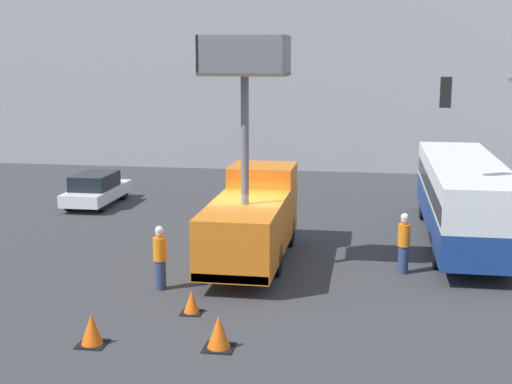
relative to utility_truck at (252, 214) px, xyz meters
name	(u,v)px	position (x,y,z in m)	size (l,w,h in m)	color
ground_plane	(248,265)	(-0.08, -0.30, -1.59)	(120.00, 120.00, 0.00)	#38383A
building_backdrop_far	(313,57)	(-0.08, 23.55, 4.88)	(44.00, 10.00, 12.94)	#9E9EA3
utility_truck	(252,214)	(0.00, 0.00, 0.00)	(2.53, 6.99, 7.17)	orange
city_bus	(463,194)	(6.99, 3.77, 0.16)	(2.51, 11.17, 2.92)	navy
road_worker_near_truck	(160,258)	(-2.14, -3.09, -0.65)	(0.38, 0.38, 1.87)	navy
road_worker_directing	(404,243)	(4.78, -0.42, -0.64)	(0.38, 0.38, 1.89)	navy
traffic_cone_near_truck	(92,330)	(-2.55, -7.19, -1.23)	(0.66, 0.66, 0.75)	black
traffic_cone_mid_road	(191,303)	(-0.78, -4.83, -1.30)	(0.54, 0.54, 0.61)	black
traffic_cone_far_side	(219,333)	(0.40, -6.92, -1.21)	(0.70, 0.70, 0.79)	black
parked_car_curbside	(96,189)	(-8.33, 7.61, -0.85)	(1.76, 4.34, 1.46)	silver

